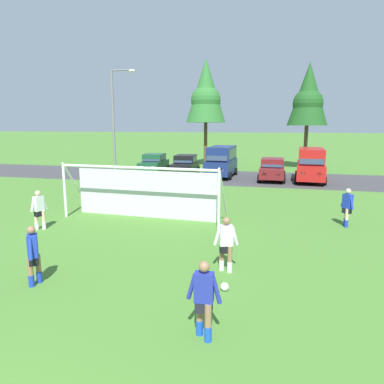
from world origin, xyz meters
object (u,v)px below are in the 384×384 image
object	(u,v)px
player_defender_far	(226,244)
player_midfield_center	(204,300)
player_winger_right	(347,208)
soccer_goal	(144,191)
parked_car_slot_center_right	(311,164)
parked_car_slot_center	(272,169)
player_striker_near	(33,256)
parked_car_slot_center_left	(222,161)
street_lamp	(115,125)
parked_car_slot_far_left	(154,163)
parked_car_slot_left	(185,165)
soccer_ball	(225,287)
player_winger_left	(39,210)

from	to	relation	value
player_defender_far	player_midfield_center	bearing A→B (deg)	-88.85
player_midfield_center	player_winger_right	world-z (taller)	same
soccer_goal	parked_car_slot_center_right	world-z (taller)	soccer_goal
player_midfield_center	parked_car_slot_center	xyz separation A→B (m)	(0.84, 21.66, 0.05)
player_midfield_center	parked_car_slot_center_right	bearing A→B (deg)	80.39
player_striker_near	parked_car_slot_center_left	xyz separation A→B (m)	(1.62, 21.33, 0.52)
player_winger_right	street_lamp	bearing A→B (deg)	149.26
parked_car_slot_far_left	parked_car_slot_left	world-z (taller)	same
player_winger_right	soccer_ball	bearing A→B (deg)	-119.88
player_striker_near	parked_car_slot_far_left	xyz separation A→B (m)	(-4.66, 22.27, 0.05)
player_defender_far	soccer_goal	bearing A→B (deg)	131.64
parked_car_slot_center	player_midfield_center	bearing A→B (deg)	-92.23
soccer_goal	parked_car_slot_far_left	xyz separation A→B (m)	(-4.97, 15.05, -0.42)
soccer_ball	parked_car_slot_far_left	distance (m)	23.52
player_midfield_center	street_lamp	xyz separation A→B (m)	(-10.54, 18.07, 3.43)
player_midfield_center	street_lamp	world-z (taller)	street_lamp
soccer_goal	parked_car_slot_center_right	xyz separation A→B (m)	(8.29, 13.21, 0.05)
player_midfield_center	parked_car_slot_left	bearing A→B (deg)	105.82
player_striker_near	street_lamp	bearing A→B (deg)	108.52
player_striker_near	parked_car_slot_far_left	size ratio (longest dim) A/B	0.38
player_defender_far	player_winger_right	world-z (taller)	same
player_striker_near	player_winger_right	distance (m)	12.14
soccer_ball	parked_car_slot_far_left	world-z (taller)	parked_car_slot_far_left
soccer_goal	parked_car_slot_center	distance (m)	14.23
player_striker_near	player_midfield_center	distance (m)	5.09
soccer_ball	soccer_goal	bearing A→B (deg)	126.48
soccer_goal	player_winger_left	world-z (taller)	soccer_goal
parked_car_slot_far_left	parked_car_slot_center_left	size ratio (longest dim) A/B	0.89
parked_car_slot_left	player_midfield_center	bearing A→B (deg)	-74.18
player_winger_right	parked_car_slot_left	xyz separation A→B (m)	(-10.74, 13.75, 0.05)
player_striker_near	player_winger_right	world-z (taller)	same
player_defender_far	parked_car_slot_center_left	world-z (taller)	parked_car_slot_center_left
player_defender_far	parked_car_slot_center_right	xyz separation A→B (m)	(3.75, 18.32, 0.52)
soccer_goal	parked_car_slot_center	world-z (taller)	soccer_goal
parked_car_slot_far_left	street_lamp	bearing A→B (deg)	-99.89
player_winger_right	parked_car_slot_center_left	world-z (taller)	parked_car_slot_center_left
soccer_ball	parked_car_slot_left	xyz separation A→B (m)	(-6.63, 20.89, 0.77)
parked_car_slot_center_left	soccer_ball	bearing A→B (deg)	-80.56
parked_car_slot_center_right	soccer_ball	bearing A→B (deg)	-100.37
player_winger_left	parked_car_slot_far_left	world-z (taller)	parked_car_slot_far_left
soccer_ball	parked_car_slot_center_left	bearing A→B (deg)	99.44
player_striker_near	parked_car_slot_left	distance (m)	21.81
soccer_goal	parked_car_slot_center_left	bearing A→B (deg)	84.72
player_striker_near	parked_car_slot_center	xyz separation A→B (m)	(5.77, 20.36, 0.05)
player_winger_right	parked_car_slot_left	bearing A→B (deg)	127.99
player_striker_near	parked_car_slot_far_left	bearing A→B (deg)	101.81
player_striker_near	player_midfield_center	bearing A→B (deg)	-14.80
soccer_ball	soccer_goal	xyz separation A→B (m)	(-4.71, 6.37, 1.18)
parked_car_slot_center	player_defender_far	bearing A→B (deg)	-92.86
player_winger_right	parked_car_slot_far_left	distance (m)	19.84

